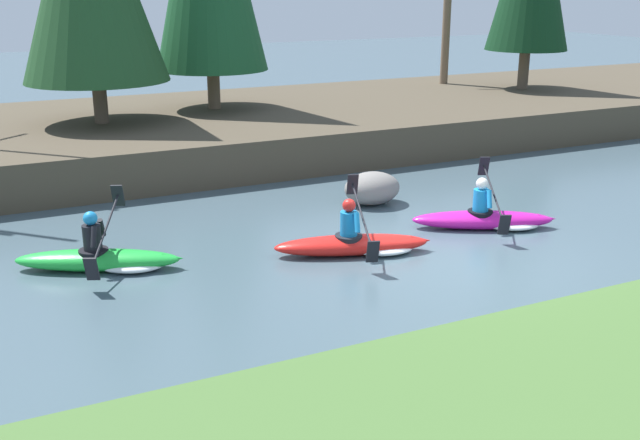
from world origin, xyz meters
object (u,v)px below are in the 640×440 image
object	(u,v)px
kayaker_lead	(488,218)
kayaker_trailing	(104,258)
kayaker_middle	(358,243)
boulder_midstream	(372,188)

from	to	relation	value
kayaker_lead	kayaker_trailing	bearing A→B (deg)	-162.67
kayaker_trailing	kayaker_middle	bearing A→B (deg)	8.91
kayaker_middle	boulder_midstream	size ratio (longest dim) A/B	2.24
kayaker_lead	boulder_midstream	distance (m)	2.69
kayaker_lead	kayaker_middle	xyz separation A→B (m)	(-2.93, -0.16, 0.00)
kayaker_trailing	boulder_midstream	world-z (taller)	kayaker_trailing
boulder_midstream	kayaker_trailing	bearing A→B (deg)	-166.43
kayaker_trailing	boulder_midstream	distance (m)	6.02
kayaker_middle	boulder_midstream	distance (m)	3.09
kayaker_lead	boulder_midstream	xyz separation A→B (m)	(-1.21, 2.41, 0.15)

